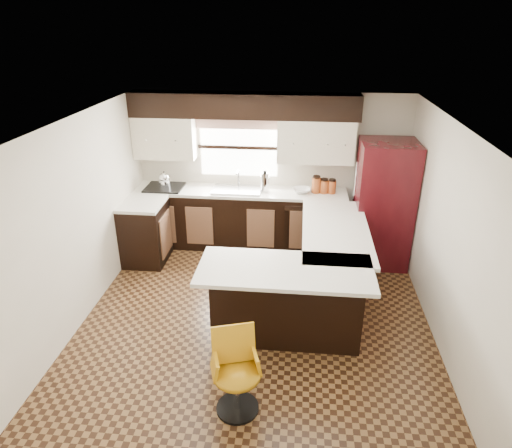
# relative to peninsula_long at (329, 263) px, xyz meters

# --- Properties ---
(floor) EXTENTS (4.40, 4.40, 0.00)m
(floor) POSITION_rel_peninsula_long_xyz_m (-0.90, -0.62, -0.45)
(floor) COLOR #49301A
(floor) RESTS_ON ground
(ceiling) EXTENTS (4.40, 4.40, 0.00)m
(ceiling) POSITION_rel_peninsula_long_xyz_m (-0.90, -0.62, 1.95)
(ceiling) COLOR silver
(ceiling) RESTS_ON wall_back
(wall_back) EXTENTS (4.40, 0.00, 4.40)m
(wall_back) POSITION_rel_peninsula_long_xyz_m (-0.90, 1.58, 0.75)
(wall_back) COLOR beige
(wall_back) RESTS_ON floor
(wall_front) EXTENTS (4.40, 0.00, 4.40)m
(wall_front) POSITION_rel_peninsula_long_xyz_m (-0.90, -2.83, 0.75)
(wall_front) COLOR beige
(wall_front) RESTS_ON floor
(wall_left) EXTENTS (0.00, 4.40, 4.40)m
(wall_left) POSITION_rel_peninsula_long_xyz_m (-3.00, -0.62, 0.75)
(wall_left) COLOR beige
(wall_left) RESTS_ON floor
(wall_right) EXTENTS (0.00, 4.40, 4.40)m
(wall_right) POSITION_rel_peninsula_long_xyz_m (1.20, -0.62, 0.75)
(wall_right) COLOR beige
(wall_right) RESTS_ON floor
(base_cab_back) EXTENTS (3.30, 0.60, 0.90)m
(base_cab_back) POSITION_rel_peninsula_long_xyz_m (-1.35, 1.28, 0.00)
(base_cab_back) COLOR black
(base_cab_back) RESTS_ON floor
(base_cab_left) EXTENTS (0.60, 0.70, 0.90)m
(base_cab_left) POSITION_rel_peninsula_long_xyz_m (-2.70, 0.62, 0.00)
(base_cab_left) COLOR black
(base_cab_left) RESTS_ON floor
(counter_back) EXTENTS (3.30, 0.60, 0.04)m
(counter_back) POSITION_rel_peninsula_long_xyz_m (-1.35, 1.28, 0.47)
(counter_back) COLOR silver
(counter_back) RESTS_ON base_cab_back
(counter_left) EXTENTS (0.60, 0.70, 0.04)m
(counter_left) POSITION_rel_peninsula_long_xyz_m (-2.70, 0.62, 0.47)
(counter_left) COLOR silver
(counter_left) RESTS_ON base_cab_left
(soffit) EXTENTS (3.40, 0.35, 0.36)m
(soffit) POSITION_rel_peninsula_long_xyz_m (-1.30, 1.40, 1.77)
(soffit) COLOR black
(soffit) RESTS_ON wall_back
(upper_cab_left) EXTENTS (0.94, 0.35, 0.64)m
(upper_cab_left) POSITION_rel_peninsula_long_xyz_m (-2.52, 1.40, 1.27)
(upper_cab_left) COLOR beige
(upper_cab_left) RESTS_ON wall_back
(upper_cab_right) EXTENTS (1.14, 0.35, 0.64)m
(upper_cab_right) POSITION_rel_peninsula_long_xyz_m (-0.22, 1.40, 1.27)
(upper_cab_right) COLOR beige
(upper_cab_right) RESTS_ON wall_back
(window_pane) EXTENTS (1.20, 0.02, 0.90)m
(window_pane) POSITION_rel_peninsula_long_xyz_m (-1.40, 1.56, 1.10)
(window_pane) COLOR white
(window_pane) RESTS_ON wall_back
(valance) EXTENTS (1.30, 0.06, 0.18)m
(valance) POSITION_rel_peninsula_long_xyz_m (-1.40, 1.52, 1.49)
(valance) COLOR #D19B93
(valance) RESTS_ON wall_back
(sink) EXTENTS (0.75, 0.45, 0.03)m
(sink) POSITION_rel_peninsula_long_xyz_m (-1.40, 1.25, 0.51)
(sink) COLOR #B2B2B7
(sink) RESTS_ON counter_back
(dishwasher) EXTENTS (0.58, 0.03, 0.78)m
(dishwasher) POSITION_rel_peninsula_long_xyz_m (-0.35, 0.99, -0.02)
(dishwasher) COLOR black
(dishwasher) RESTS_ON floor
(cooktop) EXTENTS (0.58, 0.50, 0.02)m
(cooktop) POSITION_rel_peninsula_long_xyz_m (-2.55, 1.25, 0.51)
(cooktop) COLOR black
(cooktop) RESTS_ON counter_back
(peninsula_long) EXTENTS (0.60, 1.95, 0.90)m
(peninsula_long) POSITION_rel_peninsula_long_xyz_m (0.00, 0.00, 0.00)
(peninsula_long) COLOR black
(peninsula_long) RESTS_ON floor
(peninsula_return) EXTENTS (1.65, 0.60, 0.90)m
(peninsula_return) POSITION_rel_peninsula_long_xyz_m (-0.53, -0.97, 0.00)
(peninsula_return) COLOR black
(peninsula_return) RESTS_ON floor
(counter_pen_long) EXTENTS (0.84, 1.95, 0.04)m
(counter_pen_long) POSITION_rel_peninsula_long_xyz_m (0.05, 0.00, 0.47)
(counter_pen_long) COLOR silver
(counter_pen_long) RESTS_ON peninsula_long
(counter_pen_return) EXTENTS (1.89, 0.84, 0.04)m
(counter_pen_return) POSITION_rel_peninsula_long_xyz_m (-0.55, -1.06, 0.47)
(counter_pen_return) COLOR silver
(counter_pen_return) RESTS_ON peninsula_return
(refrigerator) EXTENTS (0.79, 0.76, 1.84)m
(refrigerator) POSITION_rel_peninsula_long_xyz_m (0.78, 0.97, 0.47)
(refrigerator) COLOR #3C0A0F
(refrigerator) RESTS_ON floor
(bar_chair) EXTENTS (0.55, 0.55, 0.83)m
(bar_chair) POSITION_rel_peninsula_long_xyz_m (-0.93, -2.14, -0.04)
(bar_chair) COLOR #BC800E
(bar_chair) RESTS_ON floor
(kettle) EXTENTS (0.18, 0.18, 0.25)m
(kettle) POSITION_rel_peninsula_long_xyz_m (-2.54, 1.26, 0.64)
(kettle) COLOR silver
(kettle) RESTS_ON cooktop
(percolator) EXTENTS (0.13, 0.13, 0.30)m
(percolator) POSITION_rel_peninsula_long_xyz_m (-0.97, 1.28, 0.64)
(percolator) COLOR silver
(percolator) RESTS_ON counter_back
(mixing_bowl) EXTENTS (0.31, 0.31, 0.07)m
(mixing_bowl) POSITION_rel_peninsula_long_xyz_m (-0.40, 1.27, 0.53)
(mixing_bowl) COLOR white
(mixing_bowl) RESTS_ON counter_back
(canister_large) EXTENTS (0.14, 0.14, 0.24)m
(canister_large) POSITION_rel_peninsula_long_xyz_m (-0.18, 1.30, 0.61)
(canister_large) COLOR #99441A
(canister_large) RESTS_ON counter_back
(canister_med) EXTENTS (0.13, 0.13, 0.20)m
(canister_med) POSITION_rel_peninsula_long_xyz_m (-0.06, 1.30, 0.59)
(canister_med) COLOR #99441A
(canister_med) RESTS_ON counter_back
(canister_small) EXTENTS (0.12, 0.12, 0.19)m
(canister_small) POSITION_rel_peninsula_long_xyz_m (0.06, 1.30, 0.59)
(canister_small) COLOR #99441A
(canister_small) RESTS_ON counter_back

